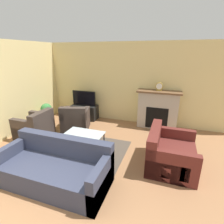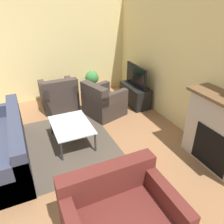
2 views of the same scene
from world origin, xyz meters
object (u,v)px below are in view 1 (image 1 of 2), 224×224
armchair_by_window (35,128)px  mantel_clock (159,86)px  couch_sectional (56,169)px  tv (84,98)px  coffee_table (83,136)px  armchair_accent (75,121)px  couch_loveseat (169,154)px  potted_plant (47,111)px

armchair_by_window → mantel_clock: bearing=120.7°
couch_sectional → mantel_clock: size_ratio=7.94×
tv → coffee_table: size_ratio=0.90×
armchair_accent → coffee_table: size_ratio=1.01×
coffee_table → couch_sectional: bearing=-86.0°
couch_loveseat → potted_plant: 4.29m
potted_plant → tv: bearing=37.3°
potted_plant → couch_loveseat: bearing=-15.8°
couch_loveseat → potted_plant: bearing=74.2°
tv → couch_loveseat: size_ratio=0.72×
armchair_accent → mantel_clock: (2.42, 1.06, 1.06)m
tv → armchair_by_window: tv is taller
armchair_by_window → coffee_table: 1.61m
armchair_by_window → mantel_clock: mantel_clock is taller
tv → couch_sectional: bearing=-71.6°
couch_sectional → potted_plant: bearing=131.3°
tv → coffee_table: 2.23m
couch_sectional → couch_loveseat: same height
couch_loveseat → coffee_table: bearing=89.8°
couch_sectional → couch_loveseat: (2.01, 1.24, 0.00)m
couch_sectional → couch_loveseat: bearing=31.8°
couch_sectional → potted_plant: size_ratio=2.93×
tv → armchair_by_window: size_ratio=1.05×
armchair_accent → coffee_table: bearing=112.0°
mantel_clock → coffee_table: bearing=-128.4°
potted_plant → mantel_clock: 3.86m
couch_loveseat → potted_plant: (-4.12, 1.16, 0.15)m
couch_sectional → coffee_table: bearing=94.0°
mantel_clock → couch_sectional: bearing=-115.0°
potted_plant → armchair_accent: bearing=-8.0°
armchair_accent → coffee_table: armchair_accent is taller
tv → mantel_clock: 2.66m
mantel_clock → armchair_accent: bearing=-156.3°
coffee_table → potted_plant: potted_plant is taller
couch_sectional → armchair_accent: size_ratio=2.08×
couch_sectional → potted_plant: couch_sectional is taller
couch_loveseat → coffee_table: 2.10m
couch_sectional → potted_plant: (-2.11, 2.41, 0.16)m
couch_loveseat → armchair_accent: 3.06m
couch_loveseat → coffee_table: couch_loveseat is taller
armchair_by_window → coffee_table: size_ratio=0.86×
couch_sectional → mantel_clock: 3.79m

